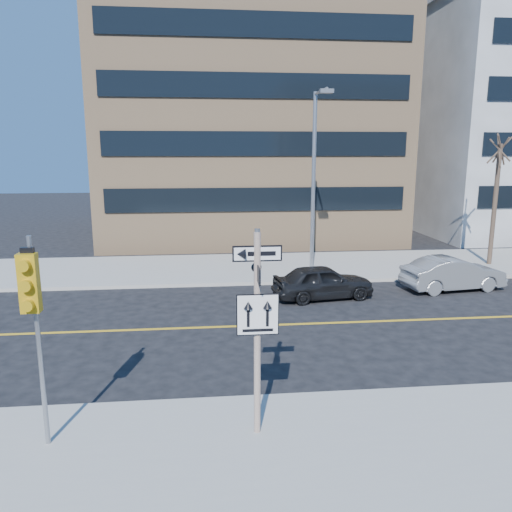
{
  "coord_description": "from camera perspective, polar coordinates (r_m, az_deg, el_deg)",
  "views": [
    {
      "loc": [
        -0.95,
        -11.41,
        5.58
      ],
      "look_at": [
        0.65,
        4.0,
        2.33
      ],
      "focal_mm": 35.0,
      "sensor_mm": 36.0,
      "label": 1
    }
  ],
  "objects": [
    {
      "name": "sign_pole",
      "position": [
        9.49,
        0.15,
        -7.52
      ],
      "size": [
        0.92,
        0.92,
        4.06
      ],
      "color": "silver",
      "rests_on": "near_sidewalk"
    },
    {
      "name": "ground",
      "position": [
        12.74,
        -1.09,
        -14.14
      ],
      "size": [
        120.0,
        120.0,
        0.0
      ],
      "primitive_type": "plane",
      "color": "black",
      "rests_on": "ground"
    },
    {
      "name": "parked_car_b",
      "position": [
        21.96,
        21.6,
        -1.89
      ],
      "size": [
        1.99,
        4.31,
        1.37
      ],
      "primitive_type": "imported",
      "rotation": [
        0.0,
        0.0,
        1.71
      ],
      "color": "slate",
      "rests_on": "ground"
    },
    {
      "name": "traffic_signal",
      "position": [
        9.61,
        -24.27,
        -4.64
      ],
      "size": [
        0.32,
        0.45,
        4.0
      ],
      "color": "gray",
      "rests_on": "near_sidewalk"
    },
    {
      "name": "streetlight_a",
      "position": [
        22.73,
        6.74,
        9.68
      ],
      "size": [
        0.55,
        2.25,
        8.0
      ],
      "color": "gray",
      "rests_on": "far_sidewalk"
    },
    {
      "name": "parked_car_a",
      "position": [
        19.43,
        7.65,
        -2.94
      ],
      "size": [
        2.11,
        4.06,
        1.32
      ],
      "primitive_type": "imported",
      "rotation": [
        0.0,
        0.0,
        1.72
      ],
      "color": "black",
      "rests_on": "ground"
    },
    {
      "name": "street_tree_west",
      "position": [
        26.65,
        26.1,
        10.54
      ],
      "size": [
        1.8,
        1.8,
        6.35
      ],
      "color": "#3B2C23",
      "rests_on": "far_sidewalk"
    },
    {
      "name": "building_brick",
      "position": [
        36.69,
        -1.36,
        17.19
      ],
      "size": [
        18.0,
        18.0,
        18.0
      ],
      "primitive_type": "cube",
      "color": "tan",
      "rests_on": "ground"
    }
  ]
}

